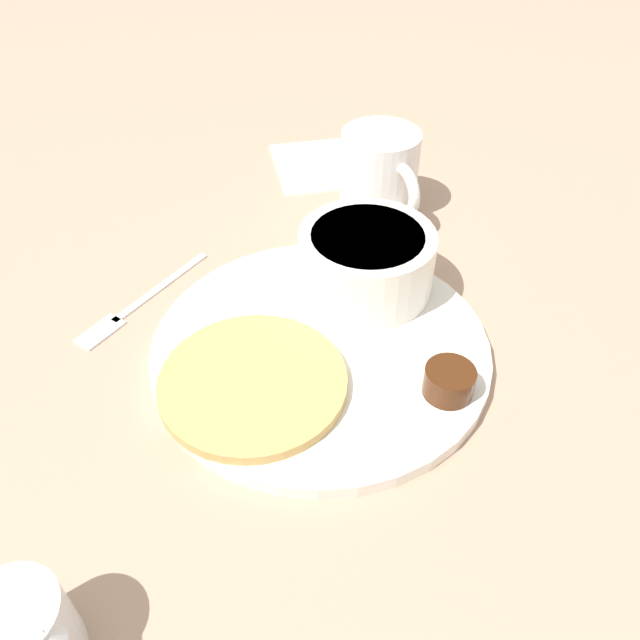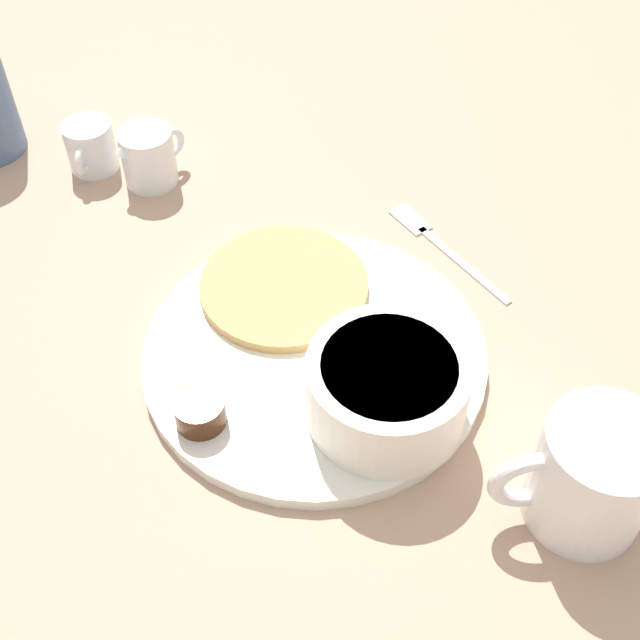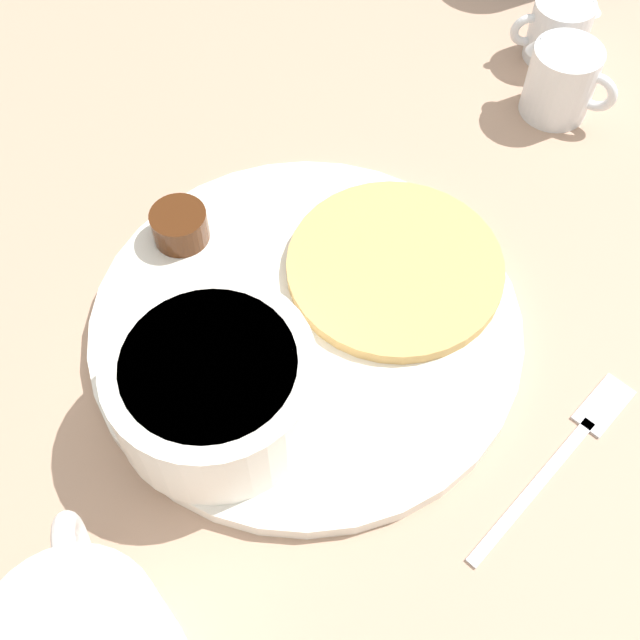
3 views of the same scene
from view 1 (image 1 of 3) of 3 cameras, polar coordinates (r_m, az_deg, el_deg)
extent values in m
plane|color=tan|center=(0.52, 0.05, -3.02)|extent=(4.00, 4.00, 0.00)
cylinder|color=white|center=(0.51, 0.06, -2.55)|extent=(0.28, 0.28, 0.01)
cylinder|color=tan|center=(0.47, -6.15, -5.70)|extent=(0.14, 0.14, 0.01)
cylinder|color=white|center=(0.54, 4.24, 5.34)|extent=(0.12, 0.12, 0.06)
cylinder|color=white|center=(0.53, 4.37, 7.43)|extent=(0.10, 0.10, 0.01)
cylinder|color=#47230F|center=(0.47, 11.71, -5.52)|extent=(0.04, 0.04, 0.02)
cylinder|color=white|center=(0.57, 6.52, 4.48)|extent=(0.05, 0.05, 0.02)
sphere|color=white|center=(0.56, 6.65, 5.81)|extent=(0.03, 0.03, 0.03)
cylinder|color=white|center=(0.67, 5.41, 13.27)|extent=(0.08, 0.08, 0.09)
torus|color=white|center=(0.64, 7.47, 11.67)|extent=(0.06, 0.02, 0.06)
cylinder|color=white|center=(0.39, -25.46, -24.55)|extent=(0.05, 0.05, 0.06)
cone|color=white|center=(0.36, -23.81, -24.92)|extent=(0.02, 0.02, 0.01)
cube|color=silver|center=(0.60, -14.28, 3.08)|extent=(0.07, 0.10, 0.00)
cube|color=silver|center=(0.56, -19.47, -0.95)|extent=(0.04, 0.05, 0.00)
cube|color=white|center=(0.77, -0.53, 14.02)|extent=(0.13, 0.11, 0.00)
camera|label=2|loc=(0.65, 53.31, 42.80)|focal=45.00mm
camera|label=3|loc=(0.64, -7.36, 48.58)|focal=45.00mm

